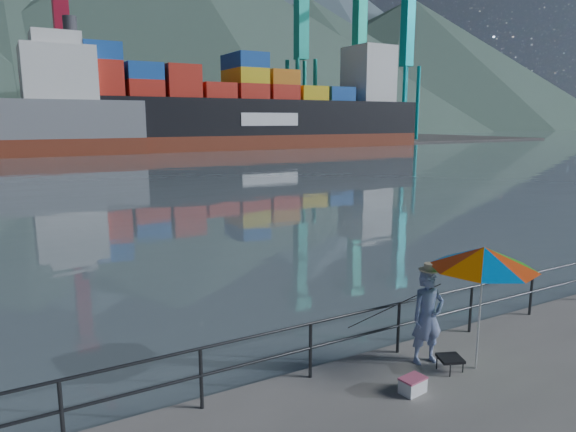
# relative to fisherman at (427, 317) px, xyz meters

# --- Properties ---
(harbor_water) EXTENTS (500.00, 280.00, 0.00)m
(harbor_water) POSITION_rel_fisherman_xyz_m (-1.19, 128.86, -0.88)
(harbor_water) COLOR slate
(harbor_water) RESTS_ON ground
(far_dock) EXTENTS (200.00, 40.00, 0.40)m
(far_dock) POSITION_rel_fisherman_xyz_m (8.81, 91.86, -0.88)
(far_dock) COLOR #514F4C
(far_dock) RESTS_ON ground
(guardrail) EXTENTS (22.00, 0.06, 1.03)m
(guardrail) POSITION_rel_fisherman_xyz_m (-1.19, 0.56, -0.36)
(guardrail) COLOR #2D3033
(guardrail) RESTS_ON ground
(mountains) EXTENTS (600.00, 332.80, 80.00)m
(mountains) POSITION_rel_fisherman_xyz_m (37.63, 206.61, 34.67)
(mountains) COLOR #385147
(mountains) RESTS_ON ground
(port_cranes) EXTENTS (116.00, 28.00, 38.40)m
(port_cranes) POSITION_rel_fisherman_xyz_m (29.81, 82.86, 15.12)
(port_cranes) COLOR red
(port_cranes) RESTS_ON ground
(container_stacks) EXTENTS (58.00, 5.40, 7.80)m
(container_stacks) POSITION_rel_fisherman_xyz_m (32.65, 92.13, 2.00)
(container_stacks) COLOR #267F3F
(container_stacks) RESTS_ON ground
(fisherman) EXTENTS (0.71, 0.53, 1.76)m
(fisherman) POSITION_rel_fisherman_xyz_m (0.00, 0.00, 0.00)
(fisherman) COLOR #204095
(fisherman) RESTS_ON ground
(beach_umbrella) EXTENTS (2.07, 2.07, 2.28)m
(beach_umbrella) POSITION_rel_fisherman_xyz_m (0.62, -0.64, 1.20)
(beach_umbrella) COLOR white
(beach_umbrella) RESTS_ON ground
(folding_stool) EXTENTS (0.53, 0.53, 0.27)m
(folding_stool) POSITION_rel_fisherman_xyz_m (0.13, -0.48, -0.74)
(folding_stool) COLOR black
(folding_stool) RESTS_ON ground
(cooler_bag) EXTENTS (0.45, 0.33, 0.24)m
(cooler_bag) POSITION_rel_fisherman_xyz_m (-0.98, -0.72, -0.76)
(cooler_bag) COLOR white
(cooler_bag) RESTS_ON ground
(fishing_rod) EXTENTS (0.74, 1.78, 1.35)m
(fishing_rod) POSITION_rel_fisherman_xyz_m (-0.28, 0.68, -0.88)
(fishing_rod) COLOR black
(fishing_rod) RESTS_ON ground
(container_ship) EXTENTS (60.83, 10.14, 18.10)m
(container_ship) POSITION_rel_fisherman_xyz_m (32.94, 71.37, 4.95)
(container_ship) COLOR maroon
(container_ship) RESTS_ON ground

